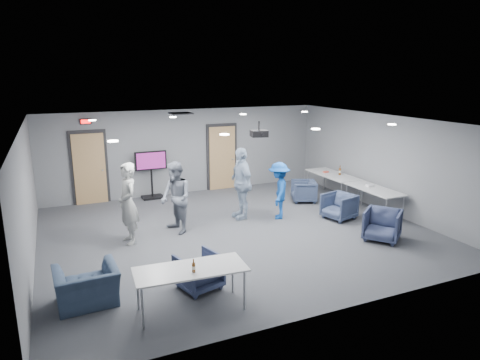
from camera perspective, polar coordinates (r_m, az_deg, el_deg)
name	(u,v)px	position (r m, az deg, el deg)	size (l,w,h in m)	color
floor	(236,231)	(10.61, -0.55, -6.88)	(9.00, 9.00, 0.00)	#34363B
ceiling	(236,122)	(9.97, -0.59, 7.78)	(9.00, 9.00, 0.00)	white
wall_back	(187,151)	(13.89, -7.12, 3.80)	(9.00, 0.02, 2.70)	slate
wall_front	(337,234)	(6.88, 12.83, -7.02)	(9.00, 0.02, 2.70)	slate
wall_left	(27,200)	(9.44, -26.55, -2.42)	(0.02, 8.00, 2.70)	slate
wall_right	(383,163)	(12.64, 18.54, 2.16)	(0.02, 8.00, 2.70)	slate
door_left	(90,168)	(13.37, -19.41, 1.48)	(1.06, 0.17, 2.24)	black
door_right	(222,157)	(14.29, -2.41, 3.02)	(1.06, 0.17, 2.24)	black
exit_sign	(86,121)	(13.14, -19.89, 7.35)	(0.32, 0.08, 0.16)	black
hvac_diffuser	(181,113)	(12.44, -7.90, 8.80)	(0.60, 0.60, 0.03)	black
downlights	(236,122)	(9.98, -0.59, 7.69)	(6.18, 3.78, 0.02)	white
person_a	(128,203)	(9.98, -14.71, -3.05)	(0.68, 0.45, 1.87)	#9B9D9A
person_b	(176,198)	(10.41, -8.56, -2.36)	(0.85, 0.66, 1.75)	slate
person_c	(241,183)	(11.34, 0.15, -0.42)	(1.12, 0.47, 1.91)	#9FB3CC
person_d	(279,191)	(11.40, 5.19, -1.41)	(0.99, 0.57, 1.53)	#164594
chair_right_a	(304,191)	(13.10, 8.48, -1.47)	(0.69, 0.71, 0.65)	#333F59
chair_right_b	(339,206)	(11.71, 13.06, -3.45)	(0.73, 0.76, 0.69)	#35405B
chair_right_c	(382,225)	(10.51, 18.43, -5.72)	(0.78, 0.80, 0.73)	#323956
chair_front_a	(199,271)	(7.89, -5.55, -12.01)	(0.70, 0.72, 0.66)	#384060
chair_front_b	(87,287)	(7.78, -19.76, -13.22)	(1.00, 0.88, 0.65)	#384861
table_right_a	(333,175)	(13.69, 12.25, 0.60)	(0.81, 1.95, 0.73)	silver
table_right_b	(374,190)	(12.25, 17.44, -1.31)	(0.74, 1.78, 0.73)	silver
table_front_left	(190,271)	(7.08, -6.62, -11.97)	(1.85, 0.87, 0.73)	silver
bottle_front	(194,267)	(6.91, -6.20, -11.49)	(0.06, 0.06, 0.22)	#5D3310
bottle_right	(340,171)	(13.60, 13.17, 1.13)	(0.08, 0.08, 0.30)	#5D3310
snack_box	(326,172)	(13.87, 11.37, 1.07)	(0.17, 0.11, 0.04)	#D74835
wrapper	(370,185)	(12.45, 16.95, -0.70)	(0.21, 0.14, 0.05)	silver
tv_stand	(151,172)	(13.46, -11.73, 1.07)	(0.97, 0.46, 1.49)	black
projector	(259,133)	(10.22, 2.56, 6.23)	(0.44, 0.40, 0.37)	black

